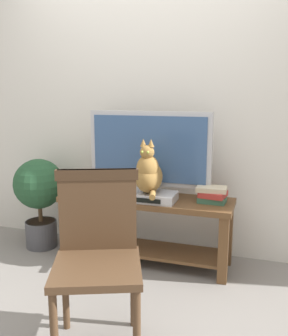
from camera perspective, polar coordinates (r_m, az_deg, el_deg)
The scene contains 9 objects.
ground_plane at distance 2.85m, azimuth -4.43°, elevation -17.79°, with size 12.00×12.00×0.00m, color gray.
back_wall at distance 3.35m, azimuth 1.31°, elevation 11.58°, with size 7.00×0.12×2.80m, color silver.
tv_stand at distance 3.13m, azimuth 0.29°, elevation -7.52°, with size 1.39×0.43×0.55m.
tv at distance 3.08m, azimuth 0.79°, elevation 2.52°, with size 1.01×0.20×0.68m.
media_box at distance 2.98m, azimuth 0.75°, elevation -4.26°, with size 0.42×0.24×0.07m.
cat at distance 2.92m, azimuth 0.69°, elevation -0.78°, with size 0.21×0.36×0.42m.
wooden_chair at distance 2.14m, azimuth -6.96°, elevation -11.45°, with size 0.60×0.60×0.96m.
book_stack at distance 2.98m, azimuth 10.13°, elevation -3.89°, with size 0.23×0.20×0.12m.
potted_plant at distance 3.53m, azimuth -15.34°, elevation -3.64°, with size 0.44×0.44×0.81m.
Camera 1 is at (0.97, -2.29, 1.39)m, focal length 40.94 mm.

